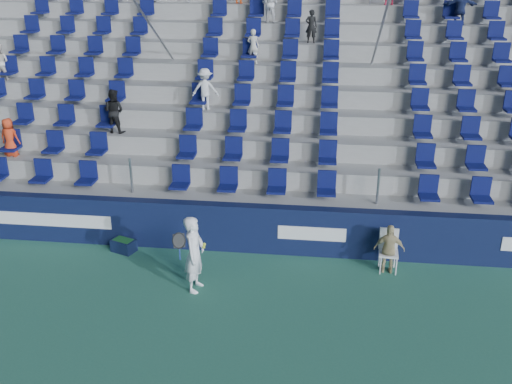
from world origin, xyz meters
TOP-DOWN VIEW (x-y plane):
  - ground at (0.00, 0.00)m, footprint 70.00×70.00m
  - sponsor_wall at (0.00, 3.15)m, footprint 24.00×0.32m
  - grandstand at (-0.00, 8.24)m, footprint 24.00×8.17m
  - tennis_player at (-0.93, 1.29)m, footprint 0.69×0.67m
  - line_judge_chair at (3.25, 2.65)m, footprint 0.46×0.47m
  - line_judge at (3.25, 2.50)m, footprint 0.70×0.33m
  - ball_bin at (-3.04, 2.75)m, footprint 0.65×0.54m

SIDE VIEW (x-z plane):
  - ground at x=0.00m, z-range 0.00..0.00m
  - ball_bin at x=-3.04m, z-range 0.01..0.33m
  - line_judge_chair at x=3.25m, z-range 0.07..1.05m
  - line_judge at x=3.25m, z-range 0.00..1.17m
  - sponsor_wall at x=0.00m, z-range 0.00..1.20m
  - tennis_player at x=-0.93m, z-range 0.00..1.71m
  - grandstand at x=0.00m, z-range -1.18..5.45m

